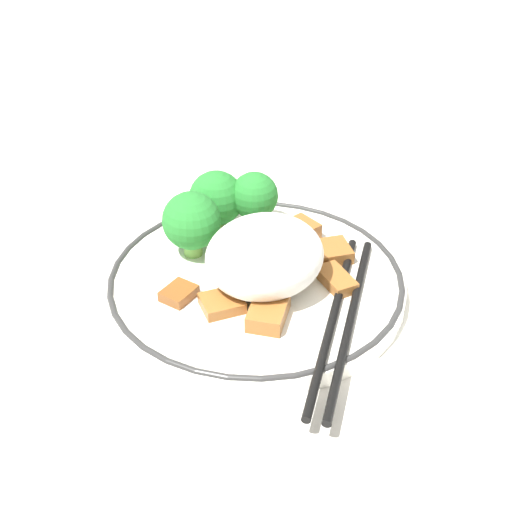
{
  "coord_description": "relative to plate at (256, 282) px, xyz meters",
  "views": [
    {
      "loc": [
        0.19,
        0.41,
        0.34
      ],
      "look_at": [
        0.0,
        0.0,
        0.03
      ],
      "focal_mm": 50.0,
      "sensor_mm": 36.0,
      "label": 1
    }
  ],
  "objects": [
    {
      "name": "rice_mound",
      "position": [
        -0.0,
        0.02,
        0.03
      ],
      "size": [
        0.09,
        0.08,
        0.06
      ],
      "color": "white",
      "rests_on": "plate"
    },
    {
      "name": "ground_plane",
      "position": [
        0.0,
        0.0,
        -0.01
      ],
      "size": [
        3.0,
        3.0,
        0.0
      ],
      "primitive_type": "plane",
      "color": "silver"
    },
    {
      "name": "broccoli_back_center",
      "position": [
        0.0,
        -0.08,
        0.03
      ],
      "size": [
        0.05,
        0.05,
        0.05
      ],
      "color": "#72AD4C",
      "rests_on": "plate"
    },
    {
      "name": "plate",
      "position": [
        0.0,
        0.0,
        0.0
      ],
      "size": [
        0.23,
        0.23,
        0.02
      ],
      "color": "white",
      "rests_on": "ground_plane"
    },
    {
      "name": "meat_near_left",
      "position": [
        -0.06,
        -0.0,
        0.01
      ],
      "size": [
        0.04,
        0.03,
        0.01
      ],
      "color": "#995B28",
      "rests_on": "plate"
    },
    {
      "name": "broccoli_back_right",
      "position": [
        0.03,
        -0.05,
        0.04
      ],
      "size": [
        0.05,
        0.05,
        0.06
      ],
      "color": "#72AD4C",
      "rests_on": "plate"
    },
    {
      "name": "drinking_glass",
      "position": [
        -0.13,
        0.12,
        0.04
      ],
      "size": [
        0.06,
        0.06,
        0.09
      ],
      "color": "silver",
      "rests_on": "ground_plane"
    },
    {
      "name": "meat_near_right",
      "position": [
        0.01,
        -0.01,
        0.01
      ],
      "size": [
        0.04,
        0.04,
        0.01
      ],
      "color": "#9E6633",
      "rests_on": "plate"
    },
    {
      "name": "meat_near_front",
      "position": [
        0.01,
        0.05,
        0.01
      ],
      "size": [
        0.04,
        0.05,
        0.01
      ],
      "color": "#995B28",
      "rests_on": "plate"
    },
    {
      "name": "meat_mid_left",
      "position": [
        -0.06,
        -0.04,
        0.01
      ],
      "size": [
        0.03,
        0.03,
        0.01
      ],
      "color": "#995B28",
      "rests_on": "plate"
    },
    {
      "name": "meat_mid_right",
      "position": [
        -0.05,
        0.03,
        0.01
      ],
      "size": [
        0.02,
        0.04,
        0.01
      ],
      "color": "#995B28",
      "rests_on": "plate"
    },
    {
      "name": "meat_near_back",
      "position": [
        0.06,
        0.0,
        0.01
      ],
      "size": [
        0.03,
        0.03,
        0.01
      ],
      "color": "brown",
      "rests_on": "plate"
    },
    {
      "name": "chopsticks",
      "position": [
        -0.03,
        0.08,
        0.01
      ],
      "size": [
        0.14,
        0.17,
        0.01
      ],
      "color": "black",
      "rests_on": "plate"
    },
    {
      "name": "meat_on_rice_edge",
      "position": [
        0.04,
        0.02,
        0.01
      ],
      "size": [
        0.03,
        0.03,
        0.01
      ],
      "color": "#995B28",
      "rests_on": "plate"
    },
    {
      "name": "broccoli_back_left",
      "position": [
        -0.03,
        -0.07,
        0.04
      ],
      "size": [
        0.04,
        0.04,
        0.05
      ],
      "color": "#72AD4C",
      "rests_on": "plate"
    }
  ]
}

